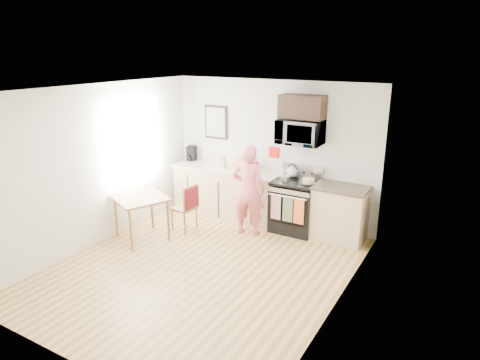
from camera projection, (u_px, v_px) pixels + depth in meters
The scene contains 28 objects.
floor at pixel (202, 268), 6.33m from camera, with size 4.60×4.60×0.00m, color olive.
back_wall at pixel (272, 152), 7.85m from camera, with size 4.00×0.04×2.60m, color silver.
front_wall at pixel (59, 249), 4.04m from camera, with size 4.00×0.04×2.60m, color silver.
left_wall at pixel (98, 166), 6.90m from camera, with size 0.04×4.60×2.60m, color silver.
right_wall at pixel (340, 211), 4.99m from camera, with size 0.04×4.60×2.60m, color silver.
ceiling at pixel (197, 90), 5.56m from camera, with size 4.00×4.60×0.04m, color white.
window at pixel (134, 142), 7.47m from camera, with size 0.06×1.40×1.50m.
cabinet_left at pixel (227, 193), 8.23m from camera, with size 2.10×0.60×0.90m, color #D4B788.
countertop_left at pixel (226, 170), 8.09m from camera, with size 2.14×0.64×0.04m, color beige.
cabinet_right at pixel (340, 214), 7.17m from camera, with size 0.84×0.60×0.90m, color #D4B788.
countertop_right at pixel (342, 188), 7.03m from camera, with size 0.88×0.64×0.04m, color black.
range at pixel (295, 207), 7.53m from camera, with size 0.76×0.70×1.16m.
microwave at pixel (300, 132), 7.23m from camera, with size 0.76×0.51×0.42m, color silver.
upper_cabinet at pixel (302, 107), 7.14m from camera, with size 0.76×0.35×0.40m, color black.
wall_art at pixel (216, 122), 8.27m from camera, with size 0.50×0.04×0.65m.
wall_trivet at pixel (274, 152), 7.81m from camera, with size 0.20×0.02×0.20m, color red.
person at pixel (248, 190), 7.30m from camera, with size 0.58×0.38×1.60m, color #D83B54.
dining_table at pixel (141, 202), 7.12m from camera, with size 0.91×0.91×0.75m.
chair at pixel (189, 202), 7.46m from camera, with size 0.43×0.39×0.84m.
knife_block at pixel (248, 165), 7.91m from camera, with size 0.10×0.13×0.21m, color brown.
utensil_crock at pixel (255, 162), 7.95m from camera, with size 0.12×0.12×0.37m.
fruit_bowl at pixel (237, 166), 8.13m from camera, with size 0.23×0.23×0.09m.
milk_carton at pixel (223, 162), 8.12m from camera, with size 0.09×0.09×0.23m, color tan.
coffee_maker at pixel (191, 154), 8.66m from camera, with size 0.21×0.27×0.29m.
bread_bag at pixel (240, 170), 7.80m from camera, with size 0.32×0.15×0.12m, color #DEC274.
cake at pixel (308, 181), 7.23m from camera, with size 0.26×0.26×0.09m.
kettle at pixel (292, 171), 7.57m from camera, with size 0.19×0.19×0.24m.
pot at pixel (285, 178), 7.38m from camera, with size 0.18×0.30×0.09m.
Camera 1 is at (3.32, -4.62, 3.11)m, focal length 32.00 mm.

